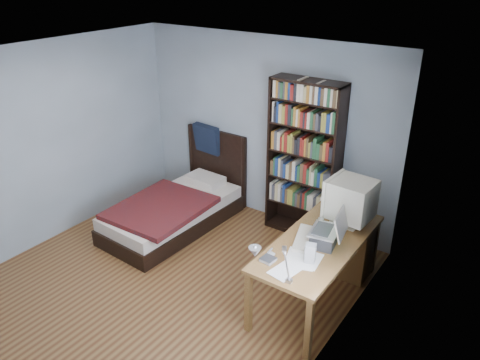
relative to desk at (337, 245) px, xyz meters
The scene contains 14 objects.
room 2.14m from the desk, 138.66° to the right, with size 4.20×4.24×2.50m.
desk is the anchor object (origin of this frame).
crt_monitor 0.61m from the desk, ahead, with size 0.48×0.44×0.53m.
laptop 0.68m from the desk, 81.08° to the right, with size 0.40×0.39×0.42m.
desk_lamp 1.74m from the desk, 90.96° to the right, with size 0.20×0.45×0.54m.
keyboard 0.66m from the desk, 102.20° to the right, with size 0.20×0.50×0.04m, color beige.
speaker 0.96m from the desk, 84.34° to the right, with size 0.10×0.10×0.19m, color #939496.
soda_can 0.46m from the desk, 112.00° to the right, with size 0.07×0.07×0.12m, color #07330E.
mouse 0.41m from the desk, 100.43° to the right, with size 0.06×0.11×0.04m, color silver.
phone_silver 0.92m from the desk, 104.48° to the right, with size 0.04×0.09×0.02m, color silver.
phone_grey 1.09m from the desk, 105.27° to the right, with size 0.05×0.10×0.02m, color #939496.
external_drive 1.15m from the desk, 102.98° to the right, with size 0.13×0.13×0.03m, color #939496.
bookshelf 1.19m from the desk, 141.13° to the left, with size 0.93×0.30×2.06m.
bed 2.28m from the desk, behind, with size 1.08×2.07×1.16m.
Camera 1 is at (3.15, -2.97, 3.35)m, focal length 35.00 mm.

